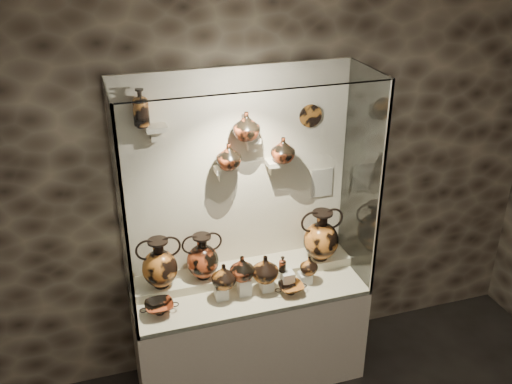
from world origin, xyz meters
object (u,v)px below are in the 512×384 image
lekythos_tall (141,106)px  ovoid_vase_c (283,150)px  ovoid_vase_b (246,126)px  kylix_left (159,307)px  jug_c (265,268)px  amphora_right (321,235)px  amphora_mid (202,256)px  kylix_right (291,288)px  ovoid_vase_a (229,156)px  amphora_left (159,263)px  jug_b (242,268)px  jug_a (224,276)px  lekythos_small (282,263)px  jug_e (309,265)px

lekythos_tall → ovoid_vase_c: bearing=-2.3°
ovoid_vase_b → kylix_left: bearing=-133.6°
jug_c → amphora_right: bearing=44.3°
amphora_mid → ovoid_vase_c: bearing=-14.8°
kylix_right → ovoid_vase_a: size_ratio=1.25×
amphora_left → jug_b: 0.58m
jug_a → kylix_left: (-0.47, -0.03, -0.14)m
amphora_mid → kylix_left: bearing=-166.3°
jug_c → lekythos_tall: (-0.74, 0.30, 1.18)m
jug_b → kylix_right: jug_b is taller
amphora_right → jug_c: 0.55m
amphora_mid → kylix_left: amphora_mid is taller
kylix_left → lekythos_tall: bearing=105.3°
lekythos_small → ovoid_vase_c: (0.07, 0.24, 0.79)m
jug_a → lekythos_tall: size_ratio=0.66×
kylix_left → ovoid_vase_a: size_ratio=1.39×
jug_a → ovoid_vase_c: size_ratio=1.02×
amphora_mid → jug_c: amphora_mid is taller
amphora_right → ovoid_vase_a: bearing=169.2°
lekythos_tall → ovoid_vase_b: lekythos_tall is taller
amphora_mid → kylix_right: size_ratio=1.52×
amphora_right → jug_c: amphora_right is taller
amphora_right → ovoid_vase_a: 0.99m
jug_e → jug_b: bearing=155.3°
lekythos_tall → amphora_right: bearing=-5.3°
jug_a → ovoid_vase_b: (0.25, 0.26, 0.99)m
jug_a → lekythos_small: (0.45, 0.03, -0.00)m
ovoid_vase_c → amphora_left: bearing=-158.4°
lekythos_tall → ovoid_vase_b: 0.71m
jug_e → ovoid_vase_a: bearing=130.0°
lekythos_tall → jug_c: bearing=-22.1°
kylix_right → ovoid_vase_a: ovoid_vase_a is taller
amphora_right → kylix_right: size_ratio=1.76×
ovoid_vase_a → jug_a: bearing=-114.4°
jug_b → jug_e: (0.51, -0.01, -0.07)m
jug_e → lekythos_small: 0.21m
lekythos_tall → ovoid_vase_a: 0.69m
ovoid_vase_c → amphora_right: bearing=3.2°
jug_e → lekythos_small: bearing=150.4°
amphora_left → lekythos_tall: bearing=95.4°
amphora_right → ovoid_vase_b: ovoid_vase_b is taller
amphora_right → kylix_left: bearing=-175.0°
jug_b → jug_a: bearing=-177.8°
jug_b → lekythos_small: bearing=-1.6°
lekythos_small → ovoid_vase_c: 0.82m
jug_a → ovoid_vase_b: 1.06m
ovoid_vase_a → kylix_left: bearing=-153.0°
ovoid_vase_a → ovoid_vase_b: (0.13, -0.01, 0.21)m
amphora_mid → ovoid_vase_a: ovoid_vase_a is taller
amphora_right → lekythos_small: 0.41m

